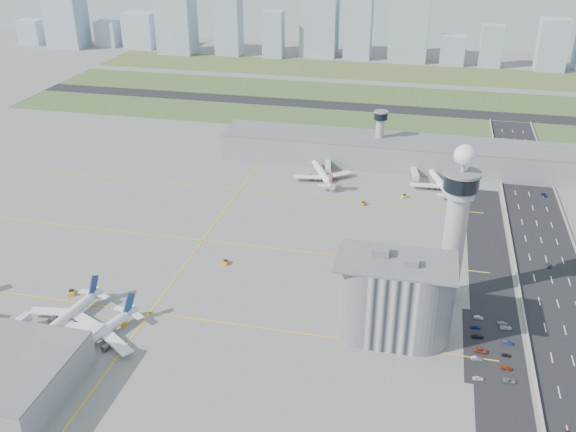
% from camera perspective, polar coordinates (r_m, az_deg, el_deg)
% --- Properties ---
extents(ground, '(1000.00, 1000.00, 0.00)m').
position_cam_1_polar(ground, '(267.85, -1.68, -6.12)').
color(ground, gray).
extents(grass_strip_0, '(480.00, 50.00, 0.08)m').
position_cam_1_polar(grass_strip_0, '(472.71, 2.81, 8.58)').
color(grass_strip_0, '#3A5227').
rests_on(grass_strip_0, ground).
extents(grass_strip_1, '(480.00, 60.00, 0.08)m').
position_cam_1_polar(grass_strip_1, '(543.71, 4.26, 10.91)').
color(grass_strip_1, '#476730').
rests_on(grass_strip_1, ground).
extents(grass_strip_2, '(480.00, 70.00, 0.08)m').
position_cam_1_polar(grass_strip_2, '(620.48, 5.46, 12.80)').
color(grass_strip_2, '#4A5E2C').
rests_on(grass_strip_2, ground).
extents(runway, '(480.00, 22.00, 0.10)m').
position_cam_1_polar(runway, '(507.59, 3.58, 9.82)').
color(runway, black).
rests_on(runway, ground).
extents(highway, '(28.00, 500.00, 0.10)m').
position_cam_1_polar(highway, '(267.56, 23.21, -8.57)').
color(highway, black).
rests_on(highway, ground).
extents(barrier_left, '(0.60, 500.00, 1.20)m').
position_cam_1_polar(barrier_left, '(264.64, 20.25, -8.26)').
color(barrier_left, '#9E9E99').
rests_on(barrier_left, ground).
extents(landside_road, '(18.00, 260.00, 0.08)m').
position_cam_1_polar(landside_road, '(255.15, 17.97, -9.41)').
color(landside_road, black).
rests_on(landside_road, ground).
extents(parking_lot, '(20.00, 44.00, 0.10)m').
position_cam_1_polar(parking_lot, '(245.18, 17.67, -10.98)').
color(parking_lot, black).
rests_on(parking_lot, ground).
extents(taxiway_line_h_0, '(260.00, 0.60, 0.01)m').
position_cam_1_polar(taxiway_line_h_0, '(256.47, -12.18, -8.42)').
color(taxiway_line_h_0, yellow).
rests_on(taxiway_line_h_0, ground).
extents(taxiway_line_h_1, '(260.00, 0.60, 0.01)m').
position_cam_1_polar(taxiway_line_h_1, '(303.33, -7.60, -2.20)').
color(taxiway_line_h_1, yellow).
rests_on(taxiway_line_h_1, ground).
extents(taxiway_line_h_2, '(260.00, 0.60, 0.01)m').
position_cam_1_polar(taxiway_line_h_2, '(354.18, -4.33, 2.30)').
color(taxiway_line_h_2, yellow).
rests_on(taxiway_line_h_2, ground).
extents(taxiway_line_v, '(0.60, 260.00, 0.01)m').
position_cam_1_polar(taxiway_line_v, '(303.33, -7.60, -2.20)').
color(taxiway_line_v, yellow).
rests_on(taxiway_line_v, ground).
extents(control_tower, '(14.00, 14.00, 64.50)m').
position_cam_1_polar(control_tower, '(251.59, 14.77, -0.18)').
color(control_tower, '#ADAAA5').
rests_on(control_tower, ground).
extents(secondary_tower, '(8.60, 8.60, 31.90)m').
position_cam_1_polar(secondary_tower, '(390.13, 8.16, 7.37)').
color(secondary_tower, '#ADAAA5').
rests_on(secondary_tower, ground).
extents(admin_building, '(42.00, 24.00, 33.50)m').
position_cam_1_polar(admin_building, '(234.77, 9.38, -7.21)').
color(admin_building, '#B2B2B7').
rests_on(admin_building, ground).
extents(terminal_pier, '(210.00, 32.00, 15.80)m').
position_cam_1_polar(terminal_pier, '(391.29, 9.49, 5.64)').
color(terminal_pier, gray).
rests_on(terminal_pier, ground).
extents(airplane_near_b, '(39.67, 44.57, 11.09)m').
position_cam_1_polar(airplane_near_b, '(255.45, -19.21, -8.07)').
color(airplane_near_b, white).
rests_on(airplane_near_b, ground).
extents(airplane_near_c, '(44.98, 48.75, 11.20)m').
position_cam_1_polar(airplane_near_c, '(242.04, -16.80, -9.75)').
color(airplane_near_c, white).
rests_on(airplane_near_c, ground).
extents(airplane_far_a, '(49.13, 52.15, 11.55)m').
position_cam_1_polar(airplane_far_a, '(366.16, 3.08, 4.15)').
color(airplane_far_a, white).
rests_on(airplane_far_a, ground).
extents(airplane_far_b, '(45.35, 49.16, 11.29)m').
position_cam_1_polar(airplane_far_b, '(363.89, 13.39, 3.28)').
color(airplane_far_b, white).
rests_on(airplane_far_b, ground).
extents(jet_bridge_near_1, '(5.39, 14.31, 5.70)m').
position_cam_1_polar(jet_bridge_near_1, '(254.01, -24.15, -10.00)').
color(jet_bridge_near_1, silver).
rests_on(jet_bridge_near_1, ground).
extents(jet_bridge_near_2, '(5.39, 14.31, 5.70)m').
position_cam_1_polar(jet_bridge_near_2, '(238.65, -18.21, -11.38)').
color(jet_bridge_near_2, silver).
rests_on(jet_bridge_near_2, ground).
extents(jet_bridge_far_0, '(5.39, 14.31, 5.70)m').
position_cam_1_polar(jet_bridge_far_0, '(381.89, 3.56, 4.62)').
color(jet_bridge_far_0, silver).
rests_on(jet_bridge_far_0, ground).
extents(jet_bridge_far_1, '(5.39, 14.31, 5.70)m').
position_cam_1_polar(jet_bridge_far_1, '(377.80, 11.07, 3.92)').
color(jet_bridge_far_1, silver).
rests_on(jet_bridge_far_1, ground).
extents(tug_1, '(3.52, 4.23, 2.10)m').
position_cam_1_polar(tug_1, '(275.44, -18.69, -6.42)').
color(tug_1, gold).
rests_on(tug_1, ground).
extents(tug_2, '(3.50, 2.50, 1.97)m').
position_cam_1_polar(tug_2, '(251.76, -14.60, -9.17)').
color(tug_2, '#DD9E0A').
rests_on(tug_2, ground).
extents(tug_3, '(2.52, 3.45, 1.90)m').
position_cam_1_polar(tug_3, '(283.14, -5.57, -4.08)').
color(tug_3, orange).
rests_on(tug_3, ground).
extents(tug_4, '(2.96, 3.56, 1.77)m').
position_cam_1_polar(tug_4, '(338.03, 6.68, 1.14)').
color(tug_4, '#DCA100').
rests_on(tug_4, ground).
extents(tug_5, '(3.87, 3.64, 1.86)m').
position_cam_1_polar(tug_5, '(349.63, 10.31, 1.77)').
color(tug_5, yellow).
rests_on(tug_5, ground).
extents(car_lot_0, '(3.92, 2.01, 1.28)m').
position_cam_1_polar(car_lot_0, '(228.81, 16.54, -13.66)').
color(car_lot_0, silver).
rests_on(car_lot_0, ground).
extents(car_lot_1, '(4.13, 1.94, 1.31)m').
position_cam_1_polar(car_lot_1, '(237.13, 16.42, -12.03)').
color(car_lot_1, gray).
rests_on(car_lot_1, ground).
extents(car_lot_2, '(5.01, 2.86, 1.32)m').
position_cam_1_polar(car_lot_2, '(241.06, 16.79, -11.37)').
color(car_lot_2, '#9A341D').
rests_on(car_lot_2, ground).
extents(car_lot_3, '(4.59, 2.44, 1.27)m').
position_cam_1_polar(car_lot_3, '(247.64, 16.51, -10.21)').
color(car_lot_3, black).
rests_on(car_lot_3, ground).
extents(car_lot_4, '(3.93, 1.89, 1.29)m').
position_cam_1_polar(car_lot_4, '(252.37, 16.33, -9.42)').
color(car_lot_4, navy).
rests_on(car_lot_4, ground).
extents(car_lot_5, '(3.56, 1.50, 1.14)m').
position_cam_1_polar(car_lot_5, '(257.81, 16.58, -8.64)').
color(car_lot_5, '#AEB3C2').
rests_on(car_lot_5, ground).
extents(car_lot_6, '(4.56, 2.32, 1.24)m').
position_cam_1_polar(car_lot_6, '(231.00, 19.11, -13.67)').
color(car_lot_6, gray).
rests_on(car_lot_6, ground).
extents(car_lot_7, '(4.06, 1.75, 1.16)m').
position_cam_1_polar(car_lot_7, '(236.08, 18.86, -12.65)').
color(car_lot_7, '#A1350E').
rests_on(car_lot_7, ground).
extents(car_lot_8, '(3.25, 1.37, 1.10)m').
position_cam_1_polar(car_lot_8, '(241.74, 18.83, -11.63)').
color(car_lot_8, black).
rests_on(car_lot_8, ground).
extents(car_lot_9, '(3.93, 1.86, 1.24)m').
position_cam_1_polar(car_lot_9, '(247.81, 18.96, -10.59)').
color(car_lot_9, navy).
rests_on(car_lot_9, ground).
extents(car_lot_10, '(4.44, 2.28, 1.20)m').
position_cam_1_polar(car_lot_10, '(255.31, 18.79, -9.37)').
color(car_lot_10, silver).
rests_on(car_lot_10, ground).
extents(car_lot_11, '(3.93, 1.93, 1.10)m').
position_cam_1_polar(car_lot_11, '(257.42, 18.53, -9.02)').
color(car_lot_11, '#A3A3A3').
rests_on(car_lot_11, ground).
extents(car_hw_1, '(1.37, 3.44, 1.11)m').
position_cam_1_polar(car_hw_1, '(301.90, 22.19, -4.12)').
color(car_hw_1, black).
rests_on(car_hw_1, ground).
extents(car_hw_2, '(2.68, 4.66, 1.22)m').
position_cam_1_polar(car_hw_2, '(372.58, 21.81, 1.75)').
color(car_hw_2, navy).
rests_on(car_hw_2, ground).
extents(car_hw_4, '(1.66, 3.86, 1.30)m').
position_cam_1_polar(car_hw_4, '(428.07, 18.87, 5.34)').
color(car_hw_4, gray).
rests_on(car_hw_4, ground).
extents(skyline_bldg_0, '(24.05, 19.24, 26.50)m').
position_cam_1_polar(skyline_bldg_0, '(785.45, -21.80, 14.95)').
color(skyline_bldg_0, '#9EADC1').
rests_on(skyline_bldg_0, ground).
extents(skyline_bldg_1, '(37.63, 30.10, 65.60)m').
position_cam_1_polar(skyline_bldg_1, '(754.05, -19.17, 16.47)').
color(skyline_bldg_1, '#9EADC1').
rests_on(skyline_bldg_1, ground).
extents(skyline_bldg_2, '(22.81, 18.25, 26.79)m').
position_cam_1_polar(skyline_bldg_2, '(748.24, -15.73, 15.33)').
color(skyline_bldg_2, '#9EADC1').
rests_on(skyline_bldg_2, ground).
extents(skyline_bldg_3, '(32.30, 25.84, 36.93)m').
position_cam_1_polar(skyline_bldg_3, '(731.16, -12.95, 15.80)').
color(skyline_bldg_3, '#9EADC1').
rests_on(skyline_bldg_3, ground).
extents(skyline_bldg_4, '(35.81, 28.65, 60.36)m').
position_cam_1_polar(skyline_bldg_4, '(695.33, -9.88, 16.53)').
color(skyline_bldg_4, '#9EADC1').
rests_on(skyline_bldg_4, ground).
extents(skyline_bldg_5, '(25.49, 20.39, 66.89)m').
position_cam_1_polar(skyline_bldg_5, '(680.33, -5.32, 16.86)').
color(skyline_bldg_5, '#9EADC1').
rests_on(skyline_bldg_5, ground).
extents(skyline_bldg_6, '(20.04, 16.03, 45.20)m').
position_cam_1_polar(skyline_bldg_6, '(667.54, -1.30, 15.84)').
color(skyline_bldg_6, '#9EADC1').
rests_on(skyline_bldg_6, ground).
extents(skyline_bldg_7, '(35.76, 28.61, 61.22)m').
position_cam_1_polar(skyline_bldg_7, '(675.45, 2.82, 16.63)').
color(skyline_bldg_7, '#9EADC1').
rests_on(skyline_bldg_7, ground).
extents(skyline_bldg_8, '(26.33, 21.06, 83.39)m').
position_cam_1_polar(skyline_bldg_8, '(662.64, 6.32, 17.29)').
color(skyline_bldg_8, '#9EADC1').
rests_on(skyline_bldg_8, ground).
extents(skyline_bldg_9, '(36.96, 29.57, 62.11)m').
position_cam_1_polar(skyline_bldg_9, '(661.15, 10.73, 16.06)').
color(skyline_bldg_9, '#9EADC1').
rests_on(skyline_bldg_9, ground).
extents(skyline_bldg_10, '(23.01, 18.41, 27.75)m').
position_cam_1_polar(skyline_bldg_10, '(655.41, 14.41, 14.08)').
color(skyline_bldg_10, '#9EADC1').
rests_on(skyline_bldg_10, ground).
extents(skyline_bldg_11, '(20.22, 16.18, 38.97)m').
position_cam_1_polar(skyline_bldg_11, '(655.73, 17.61, 14.20)').
color(skyline_bldg_11, '#9EADC1').
rests_on(skyline_bldg_11, ground).
extents(skyline_bldg_12, '(26.14, 20.92, 46.89)m').
position_cam_1_polar(skyline_bldg_12, '(659.31, 22.44, 13.89)').
color(skyline_bldg_12, '#9EADC1').
rests_on(skyline_bldg_12, ground).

